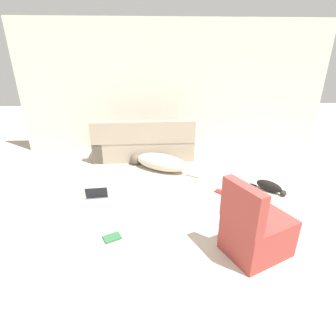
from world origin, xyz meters
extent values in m
plane|color=#BCB29E|center=(0.00, 0.00, 0.00)|extent=(20.00, 20.00, 0.00)
cube|color=silver|center=(0.00, 4.26, 1.38)|extent=(6.72, 0.06, 2.76)
cube|color=tan|center=(-0.70, 3.74, 0.21)|extent=(2.09, 0.89, 0.42)
cube|color=tan|center=(-0.69, 3.38, 0.64)|extent=(2.08, 0.18, 0.44)
cube|color=tan|center=(0.24, 3.76, 0.28)|extent=(0.22, 0.85, 0.56)
cube|color=tan|center=(-1.64, 3.72, 0.28)|extent=(0.22, 0.85, 0.56)
ellipsoid|color=beige|center=(-0.35, 2.96, 0.16)|extent=(1.12, 0.90, 0.32)
sphere|color=brown|center=(-0.86, 3.27, 0.11)|extent=(0.31, 0.31, 0.23)
cylinder|color=beige|center=(0.21, 2.62, 0.02)|extent=(0.25, 0.18, 0.05)
ellipsoid|color=black|center=(1.39, 2.02, 0.09)|extent=(0.40, 0.42, 0.17)
sphere|color=#2D2B2B|center=(1.55, 1.83, 0.05)|extent=(0.14, 0.14, 0.10)
cylinder|color=black|center=(1.21, 2.22, 0.01)|extent=(0.09, 0.10, 0.02)
cube|color=#B7B7BC|center=(-1.37, 1.77, 0.01)|extent=(0.37, 0.24, 0.02)
cube|color=#B7B7BC|center=(-1.38, 1.89, 0.12)|extent=(0.35, 0.09, 0.20)
cube|color=black|center=(-1.38, 1.88, 0.12)|extent=(0.33, 0.07, 0.18)
cube|color=#2D663D|center=(-1.02, 0.93, 0.01)|extent=(0.25, 0.22, 0.02)
cube|color=maroon|center=(0.58, 1.99, 0.01)|extent=(0.20, 0.20, 0.02)
cube|color=#993833|center=(0.65, 0.61, 0.23)|extent=(0.83, 0.76, 0.45)
cube|color=#993833|center=(0.39, 0.49, 0.69)|extent=(0.33, 0.53, 0.47)
camera|label=1|loc=(-0.47, -1.70, 2.08)|focal=28.00mm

